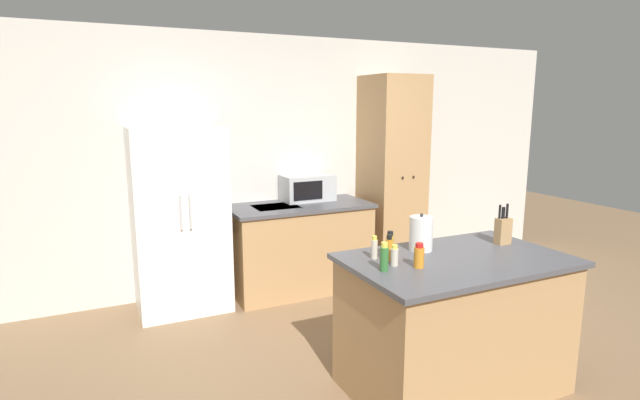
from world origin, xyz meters
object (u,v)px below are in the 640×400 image
at_px(spice_bottle_amber_oil, 374,248).
at_px(spice_bottle_green_herb, 390,245).
at_px(pantry_cabinet, 392,177).
at_px(spice_bottle_short_red, 384,258).
at_px(spice_bottle_tall_dark, 389,249).
at_px(microwave, 307,188).
at_px(kettle, 421,234).
at_px(spice_bottle_pale_salt, 394,256).
at_px(refrigerator, 180,220).
at_px(spice_bottle_orange_cap, 419,256).
at_px(knife_block, 503,230).

height_order(spice_bottle_amber_oil, spice_bottle_green_herb, spice_bottle_green_herb).
height_order(pantry_cabinet, spice_bottle_short_red, pantry_cabinet).
bearing_deg(spice_bottle_tall_dark, spice_bottle_amber_oil, 125.37).
distance_m(microwave, kettle, 2.06).
height_order(spice_bottle_short_red, spice_bottle_pale_salt, spice_bottle_short_red).
distance_m(pantry_cabinet, spice_bottle_tall_dark, 2.45).
bearing_deg(spice_bottle_pale_salt, spice_bottle_short_red, -153.16).
xyz_separation_m(pantry_cabinet, kettle, (-1.03, -1.93, -0.07)).
bearing_deg(spice_bottle_amber_oil, spice_bottle_short_red, -107.48).
relative_size(refrigerator, spice_bottle_pale_salt, 12.90).
distance_m(spice_bottle_green_herb, spice_bottle_orange_cap, 0.26).
bearing_deg(spice_bottle_short_red, knife_block, 7.22).
distance_m(spice_bottle_tall_dark, spice_bottle_short_red, 0.20).
relative_size(microwave, spice_bottle_orange_cap, 3.45).
bearing_deg(spice_bottle_green_herb, spice_bottle_short_red, -129.96).
height_order(pantry_cabinet, knife_block, pantry_cabinet).
height_order(knife_block, spice_bottle_pale_salt, knife_block).
bearing_deg(spice_bottle_green_herb, refrigerator, 117.45).
bearing_deg(spice_bottle_orange_cap, refrigerator, 115.48).
bearing_deg(spice_bottle_tall_dark, pantry_cabinet, 56.42).
distance_m(pantry_cabinet, spice_bottle_short_red, 2.65).
relative_size(spice_bottle_short_red, spice_bottle_pale_salt, 1.33).
bearing_deg(microwave, spice_bottle_orange_cap, -97.11).
bearing_deg(spice_bottle_tall_dark, kettle, 18.50).
bearing_deg(spice_bottle_tall_dark, microwave, 79.86).
bearing_deg(spice_bottle_short_red, pantry_cabinet, 55.82).
bearing_deg(kettle, spice_bottle_green_herb, -172.11).
xyz_separation_m(spice_bottle_short_red, kettle, (0.46, 0.26, 0.04)).
bearing_deg(spice_bottle_short_red, spice_bottle_tall_dark, 48.49).
height_order(spice_bottle_green_herb, spice_bottle_orange_cap, spice_bottle_green_herb).
height_order(microwave, spice_bottle_orange_cap, microwave).
distance_m(spice_bottle_tall_dark, spice_bottle_green_herb, 0.09).
relative_size(spice_bottle_green_herb, spice_bottle_orange_cap, 1.12).
bearing_deg(spice_bottle_tall_dark, spice_bottle_short_red, -131.51).
height_order(refrigerator, spice_bottle_green_herb, refrigerator).
bearing_deg(refrigerator, spice_bottle_green_herb, -62.55).
distance_m(spice_bottle_amber_oil, spice_bottle_green_herb, 0.11).
relative_size(spice_bottle_pale_salt, spice_bottle_orange_cap, 0.86).
xyz_separation_m(refrigerator, spice_bottle_tall_dark, (0.96, -2.03, 0.14)).
relative_size(pantry_cabinet, spice_bottle_orange_cap, 14.31).
xyz_separation_m(pantry_cabinet, spice_bottle_tall_dark, (-1.36, -2.04, -0.11)).
xyz_separation_m(knife_block, spice_bottle_tall_dark, (-0.96, 0.01, -0.02)).
relative_size(spice_bottle_tall_dark, spice_bottle_orange_cap, 1.12).
distance_m(pantry_cabinet, spice_bottle_green_herb, 2.36).
bearing_deg(spice_bottle_amber_oil, spice_bottle_pale_salt, -77.78).
height_order(spice_bottle_amber_oil, spice_bottle_orange_cap, spice_bottle_orange_cap).
relative_size(spice_bottle_short_red, spice_bottle_green_herb, 1.02).
bearing_deg(spice_bottle_orange_cap, spice_bottle_green_herb, 98.80).
distance_m(spice_bottle_amber_oil, spice_bottle_pale_salt, 0.18).
distance_m(refrigerator, spice_bottle_pale_salt, 2.33).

